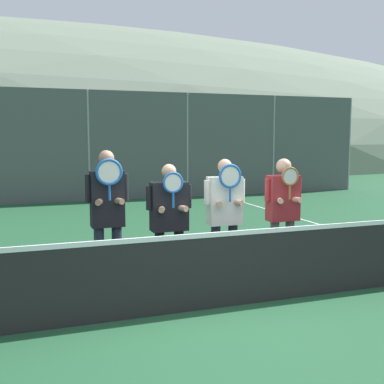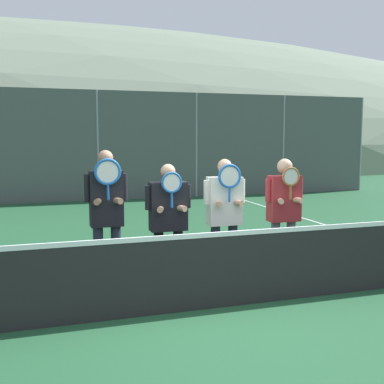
{
  "view_description": "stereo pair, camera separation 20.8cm",
  "coord_description": "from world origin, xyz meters",
  "views": [
    {
      "loc": [
        -2.07,
        -5.13,
        2.04
      ],
      "look_at": [
        0.17,
        1.12,
        1.27
      ],
      "focal_mm": 45.0,
      "sensor_mm": 36.0,
      "label": 1
    },
    {
      "loc": [
        -1.87,
        -5.2,
        2.04
      ],
      "look_at": [
        0.17,
        1.12,
        1.27
      ],
      "focal_mm": 45.0,
      "sensor_mm": 36.0,
      "label": 2
    }
  ],
  "objects": [
    {
      "name": "hill_distant",
      "position": [
        0.0,
        49.61,
        0.0
      ],
      "size": [
        124.74,
        69.3,
        24.25
      ],
      "color": "slate",
      "rests_on": "ground_plane"
    },
    {
      "name": "player_rightmost",
      "position": [
        1.49,
        0.89,
        1.03
      ],
      "size": [
        0.59,
        0.34,
        1.73
      ],
      "color": "#56565B",
      "rests_on": "ground_plane"
    },
    {
      "name": "player_center_left",
      "position": [
        -0.25,
        0.83,
        0.99
      ],
      "size": [
        0.62,
        0.34,
        1.68
      ],
      "color": "black",
      "rests_on": "ground_plane"
    },
    {
      "name": "tennis_net",
      "position": [
        0.0,
        0.0,
        0.48
      ],
      "size": [
        11.99,
        0.09,
        1.02
      ],
      "color": "gray",
      "rests_on": "ground_plane"
    },
    {
      "name": "fence_back",
      "position": [
        0.0,
        10.28,
        1.75
      ],
      "size": [
        19.85,
        0.06,
        3.5
      ],
      "color": "gray",
      "rests_on": "ground_plane"
    },
    {
      "name": "clubhouse_building",
      "position": [
        0.85,
        17.65,
        1.64
      ],
      "size": [
        20.0,
        5.5,
        3.24
      ],
      "color": "beige",
      "rests_on": "ground_plane"
    },
    {
      "name": "player_leftmost",
      "position": [
        -1.04,
        0.92,
        1.09
      ],
      "size": [
        0.55,
        0.34,
        1.87
      ],
      "color": "#232838",
      "rests_on": "ground_plane"
    },
    {
      "name": "court_line_right_sideline",
      "position": [
        4.46,
        3.0,
        0.0
      ],
      "size": [
        0.05,
        16.0,
        0.01
      ],
      "primitive_type": "cube",
      "color": "white",
      "rests_on": "ground_plane"
    },
    {
      "name": "car_left_of_center",
      "position": [
        -0.65,
        12.22,
        0.89
      ],
      "size": [
        4.4,
        1.97,
        1.74
      ],
      "color": "#B2B7BC",
      "rests_on": "ground_plane"
    },
    {
      "name": "player_center_right",
      "position": [
        0.56,
        0.87,
        1.03
      ],
      "size": [
        0.6,
        0.34,
        1.74
      ],
      "color": "#232838",
      "rests_on": "ground_plane"
    },
    {
      "name": "car_center",
      "position": [
        4.68,
        12.38,
        0.91
      ],
      "size": [
        4.68,
        1.99,
        1.77
      ],
      "color": "silver",
      "rests_on": "ground_plane"
    },
    {
      "name": "ground_plane",
      "position": [
        0.0,
        0.0,
        0.0
      ],
      "size": [
        120.0,
        120.0,
        0.0
      ],
      "primitive_type": "plane",
      "color": "#1E4C2D"
    }
  ]
}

